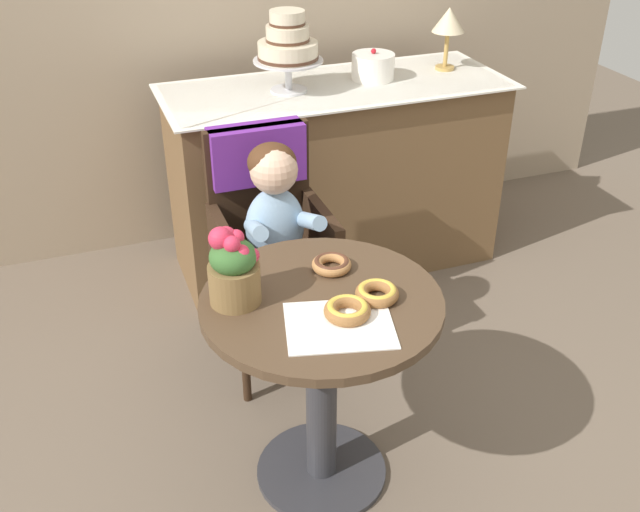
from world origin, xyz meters
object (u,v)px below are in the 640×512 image
Objects in this scene: donut_front at (377,293)px; donut_mid at (332,264)px; cafe_table at (322,355)px; flower_vase at (233,267)px; donut_side at (347,310)px; round_layer_cake at (373,66)px; seated_child at (278,222)px; wicker_chair at (266,213)px; tiered_cake_stand at (288,45)px; table_lamp at (449,23)px.

donut_mid is (-0.07, 0.20, -0.00)m from donut_front.
flower_vase is at bearing 162.50° from cafe_table.
round_layer_cake reaches higher than donut_side.
seated_child is at bearing 89.68° from donut_side.
round_layer_cake is (0.74, 1.33, 0.45)m from cafe_table.
donut_front is 1.04× the size of donut_mid.
seated_child reaches higher than wicker_chair.
round_layer_cake is (0.98, 1.26, 0.12)m from flower_vase.
cafe_table is 5.38× the size of donut_side.
round_layer_cake is (0.70, 0.61, 0.32)m from wicker_chair.
tiered_cake_stand reaches higher than donut_side.
cafe_table is at bearing -92.32° from wicker_chair.
flower_vase is at bearing 146.37° from donut_side.
tiered_cake_stand is at bearing -176.37° from table_lamp.
donut_mid is at bearing 58.96° from cafe_table.
round_layer_cake is at bearing 61.01° from cafe_table.
tiered_cake_stand is 0.44m from round_layer_cake.
wicker_chair is 0.59m from donut_mid.
donut_front is (0.11, -0.78, 0.10)m from wicker_chair.
table_lamp reaches higher than wicker_chair.
round_layer_cake is 0.41m from table_lamp.
flower_vase is 1.60m from round_layer_cake.
tiered_cake_stand is at bearing 75.89° from cafe_table.
seated_child is (-0.00, -0.16, 0.04)m from wicker_chair.
donut_side is at bearing -101.63° from tiered_cake_stand.
donut_side is at bearing -33.63° from flower_vase.
donut_side is (-0.00, -0.83, 0.10)m from wicker_chair.
wicker_chair is 2.79× the size of tiered_cake_stand.
donut_front is at bearing -18.69° from flower_vase.
flower_vase is at bearing -168.49° from donut_mid.
round_layer_cake is at bearing 47.74° from seated_child.
tiered_cake_stand is at bearing 78.37° from donut_side.
flower_vase is at bearing -119.73° from seated_child.
tiered_cake_stand is (0.33, 1.30, 0.59)m from cafe_table.
donut_front is at bearing -71.57° from donut_mid.
flower_vase is at bearing -136.75° from table_lamp.
donut_front is 0.53× the size of flower_vase.
wicker_chair is 0.73m from flower_vase.
cafe_table is 2.99× the size of flower_vase.
cafe_table is 1.59m from round_layer_cake.
flower_vase is at bearing -127.85° from round_layer_cake.
wicker_chair is 3.97× the size of flower_vase.
seated_child is at bearing 95.97° from donut_mid.
table_lamp is at bearing 53.49° from donut_side.
cafe_table is 5.83× the size of donut_mid.
donut_front is 0.13m from donut_side.
donut_front reaches higher than donut_mid.
donut_front is 1.41m from tiered_cake_stand.
round_layer_cake is (0.41, 0.03, -0.14)m from tiered_cake_stand.
donut_front is 0.42m from flower_vase.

